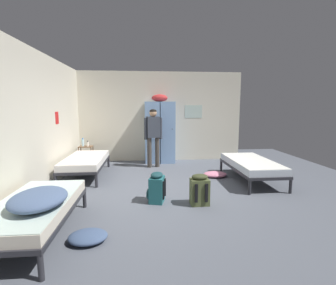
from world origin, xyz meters
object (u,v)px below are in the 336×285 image
at_px(lotion_bottle, 88,144).
at_px(shelf_unit, 86,154).
at_px(clothes_pile_pink, 215,174).
at_px(water_bottle, 83,143).
at_px(backpack_teal, 156,188).
at_px(clothes_pile_denim, 88,237).
at_px(locker_bank, 160,131).
at_px(backpack_olive, 199,190).
at_px(bedding_heap, 39,199).
at_px(bed_left_rear, 86,161).
at_px(person_traveler, 153,133).
at_px(bed_left_front, 35,208).
at_px(bed_right, 251,165).

bearing_deg(lotion_bottle, shelf_unit, 150.26).
xyz_separation_m(shelf_unit, clothes_pile_pink, (3.42, -1.52, -0.28)).
relative_size(water_bottle, lotion_bottle, 1.46).
bearing_deg(backpack_teal, clothes_pile_denim, -126.27).
xyz_separation_m(locker_bank, backpack_teal, (-0.26, -3.26, -0.71)).
bearing_deg(shelf_unit, locker_bank, 6.41).
relative_size(clothes_pile_denim, clothes_pile_pink, 0.87).
height_order(backpack_olive, backpack_teal, same).
height_order(bedding_heap, clothes_pile_pink, bedding_heap).
xyz_separation_m(bedding_heap, backpack_teal, (1.50, 1.27, -0.33)).
xyz_separation_m(lotion_bottle, clothes_pile_pink, (3.35, -1.48, -0.58)).
bearing_deg(bedding_heap, water_bottle, 96.34).
bearing_deg(shelf_unit, bed_left_rear, -77.91).
height_order(person_traveler, backpack_teal, person_traveler).
relative_size(bed_left_front, backpack_olive, 3.45).
distance_m(locker_bank, bed_left_front, 4.77).
height_order(lotion_bottle, backpack_teal, lotion_bottle).
bearing_deg(shelf_unit, backpack_olive, -50.37).
distance_m(bed_left_rear, person_traveler, 1.97).
height_order(locker_bank, clothes_pile_denim, locker_bank).
distance_m(locker_bank, bedding_heap, 4.88).
distance_m(bed_left_rear, clothes_pile_pink, 3.20).
bearing_deg(clothes_pile_pink, water_bottle, 156.26).
bearing_deg(backpack_teal, clothes_pile_pink, 44.81).
bearing_deg(locker_bank, backpack_olive, -81.97).
bearing_deg(backpack_olive, lotion_bottle, 129.23).
bearing_deg(water_bottle, bed_left_front, -85.40).
distance_m(locker_bank, bed_left_rear, 2.45).
height_order(bed_right, backpack_olive, backpack_olive).
distance_m(bed_right, bedding_heap, 4.45).
bearing_deg(bedding_heap, bed_left_rear, 92.73).
height_order(bed_left_rear, water_bottle, water_bottle).
bearing_deg(locker_bank, bedding_heap, -111.30).
relative_size(locker_bank, person_traveler, 1.26).
bearing_deg(water_bottle, backpack_olive, -49.71).
height_order(locker_bank, clothes_pile_pink, locker_bank).
relative_size(shelf_unit, water_bottle, 2.43).
distance_m(lotion_bottle, backpack_teal, 3.52).
relative_size(bed_left_rear, water_bottle, 8.10).
distance_m(shelf_unit, bed_right, 4.57).
bearing_deg(bed_left_rear, bed_left_front, -90.00).
bearing_deg(bed_right, clothes_pile_denim, -143.06).
xyz_separation_m(shelf_unit, clothes_pile_denim, (0.97, -4.30, -0.28)).
xyz_separation_m(bedding_heap, person_traveler, (1.55, 3.92, 0.40)).
distance_m(bed_right, bed_left_front, 4.47).
distance_m(bed_left_front, backpack_teal, 1.97).
bearing_deg(clothes_pile_pink, bed_left_front, -141.02).
xyz_separation_m(bed_right, water_bottle, (-4.23, 1.92, 0.30)).
xyz_separation_m(backpack_olive, clothes_pile_pink, (0.76, 1.69, -0.20)).
height_order(bedding_heap, water_bottle, water_bottle).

